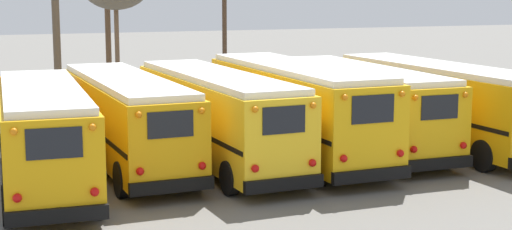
{
  "coord_description": "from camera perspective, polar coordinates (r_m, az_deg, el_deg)",
  "views": [
    {
      "loc": [
        -9.44,
        -24.35,
        5.89
      ],
      "look_at": [
        0.0,
        0.34,
        1.59
      ],
      "focal_mm": 55.0,
      "sensor_mm": 36.0,
      "label": 1
    }
  ],
  "objects": [
    {
      "name": "fence_line",
      "position": [
        34.05,
        -4.61,
        0.93
      ],
      "size": [
        22.46,
        0.06,
        1.42
      ],
      "color": "#939399",
      "rests_on": "ground"
    },
    {
      "name": "school_bus_5",
      "position": [
        29.99,
        13.03,
        0.97
      ],
      "size": [
        2.88,
        11.03,
        3.1
      ],
      "color": "#E5A00C",
      "rests_on": "ground"
    },
    {
      "name": "utility_pole",
      "position": [
        38.56,
        -14.31,
        5.64
      ],
      "size": [
        1.8,
        0.36,
        7.12
      ],
      "color": "brown",
      "rests_on": "ground"
    },
    {
      "name": "school_bus_3",
      "position": [
        27.25,
        2.86,
        0.58
      ],
      "size": [
        2.81,
        10.69,
        3.28
      ],
      "color": "#EAAA0F",
      "rests_on": "ground"
    },
    {
      "name": "school_bus_4",
      "position": [
        29.01,
        7.64,
        0.76
      ],
      "size": [
        2.56,
        10.29,
        3.04
      ],
      "color": "#EAAA0F",
      "rests_on": "ground"
    },
    {
      "name": "school_bus_0",
      "position": [
        23.92,
        -15.22,
        -1.25
      ],
      "size": [
        2.89,
        10.13,
        3.04
      ],
      "color": "#E5A00C",
      "rests_on": "ground"
    },
    {
      "name": "school_bus_2",
      "position": [
        26.26,
        -2.9,
        0.02
      ],
      "size": [
        2.86,
        10.75,
        3.1
      ],
      "color": "yellow",
      "rests_on": "ground"
    },
    {
      "name": "school_bus_1",
      "position": [
        26.37,
        -9.45,
        -0.16
      ],
      "size": [
        2.72,
        10.74,
        2.99
      ],
      "color": "#E5A00C",
      "rests_on": "ground"
    },
    {
      "name": "ground_plane",
      "position": [
        26.78,
        0.26,
        -3.47
      ],
      "size": [
        160.0,
        160.0,
        0.0
      ],
      "primitive_type": "plane",
      "color": "#66635E"
    }
  ]
}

